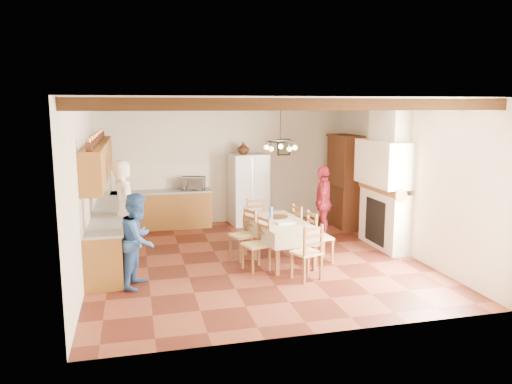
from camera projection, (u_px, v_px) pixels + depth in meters
floor at (255, 260)px, 9.51m from camera, size 6.00×6.50×0.02m
ceiling at (255, 99)px, 8.99m from camera, size 6.00×6.50×0.02m
wall_back at (223, 162)px, 12.37m from camera, size 6.00×0.02×3.00m
wall_front at (318, 220)px, 6.13m from camera, size 6.00×0.02×3.00m
wall_left at (84, 188)px, 8.54m from camera, size 0.02×6.50×3.00m
wall_right at (401, 176)px, 9.96m from camera, size 0.02×6.50×3.00m
ceiling_beams at (255, 105)px, 9.01m from camera, size 6.00×6.30×0.16m
lower_cabinets_left at (109, 233)px, 9.80m from camera, size 0.60×4.30×0.86m
lower_cabinets_back at (162, 210)px, 11.89m from camera, size 2.30×0.60×0.86m
countertop_left at (108, 210)px, 9.72m from camera, size 0.62×4.30×0.04m
countertop_back at (162, 192)px, 11.81m from camera, size 2.34×0.62×0.04m
backsplash_left at (91, 195)px, 9.60m from camera, size 0.03×4.30×0.60m
backsplash_back at (161, 177)px, 12.03m from camera, size 2.30×0.03×0.60m
upper_cabinets at (98, 161)px, 9.53m from camera, size 0.35×4.20×0.70m
fireplace at (382, 180)px, 10.10m from camera, size 0.56×1.60×2.80m
wall_picture at (284, 147)px, 12.65m from camera, size 0.34×0.03×0.42m
refrigerator at (249, 189)px, 12.24m from camera, size 0.93×0.79×1.73m
hutch at (344, 181)px, 12.04m from camera, size 0.55×1.23×2.21m
dining_table at (280, 225)px, 9.36m from camera, size 1.05×1.81×0.76m
chandelier at (281, 141)px, 9.09m from camera, size 0.47×0.47×0.03m
chair_left_near at (256, 244)px, 8.82m from camera, size 0.51×0.52×0.96m
chair_left_far at (243, 234)px, 9.47m from camera, size 0.52×0.53×0.96m
chair_right_near at (320, 236)px, 9.33m from camera, size 0.43×0.45×0.96m
chair_right_far at (305, 228)px, 9.94m from camera, size 0.45×0.47×0.96m
chair_end_near at (306, 251)px, 8.36m from camera, size 0.53×0.52×0.96m
chair_end_far at (257, 222)px, 10.44m from camera, size 0.43×0.41×0.96m
person_man at (125, 212)px, 9.18m from camera, size 0.59×0.78×1.93m
person_woman_blue at (138, 240)px, 8.01m from camera, size 0.80×0.90×1.53m
person_woman_red at (323, 202)px, 10.89m from camera, size 0.74×1.03×1.62m
microwave at (193, 183)px, 11.96m from camera, size 0.63×0.51×0.30m
fridge_vase at (243, 148)px, 12.04m from camera, size 0.30×0.30×0.29m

